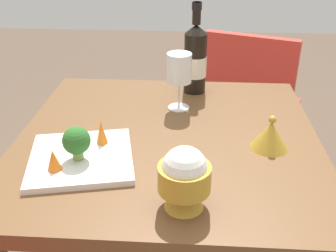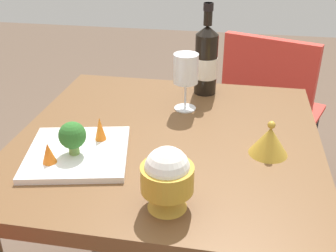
{
  "view_description": "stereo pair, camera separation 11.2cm",
  "coord_description": "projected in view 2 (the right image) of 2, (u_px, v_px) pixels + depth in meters",
  "views": [
    {
      "loc": [
        0.99,
        0.07,
        1.3
      ],
      "look_at": [
        0.0,
        0.0,
        0.78
      ],
      "focal_mm": 43.51,
      "sensor_mm": 36.0,
      "label": 1
    },
    {
      "loc": [
        0.97,
        0.18,
        1.3
      ],
      "look_at": [
        0.0,
        0.0,
        0.78
      ],
      "focal_mm": 43.51,
      "sensor_mm": 36.0,
      "label": 2
    }
  ],
  "objects": [
    {
      "name": "rice_bowl",
      "position": [
        167.0,
        178.0,
        0.82
      ],
      "size": [
        0.11,
        0.11,
        0.14
      ],
      "color": "gold",
      "rests_on": "dining_table"
    },
    {
      "name": "carrot_garnish_left",
      "position": [
        100.0,
        129.0,
        1.07
      ],
      "size": [
        0.03,
        0.03,
        0.06
      ],
      "color": "orange",
      "rests_on": "serving_plate"
    },
    {
      "name": "serving_plate",
      "position": [
        78.0,
        153.0,
        1.03
      ],
      "size": [
        0.3,
        0.3,
        0.02
      ],
      "rotation": [
        0.0,
        0.0,
        0.21
      ],
      "color": "white",
      "rests_on": "dining_table"
    },
    {
      "name": "carrot_garnish_right",
      "position": [
        48.0,
        153.0,
        0.97
      ],
      "size": [
        0.03,
        0.03,
        0.05
      ],
      "color": "orange",
      "rests_on": "serving_plate"
    },
    {
      "name": "broccoli_floret",
      "position": [
        72.0,
        136.0,
        0.99
      ],
      "size": [
        0.07,
        0.07,
        0.09
      ],
      "color": "#729E4C",
      "rests_on": "serving_plate"
    },
    {
      "name": "chair_by_wall",
      "position": [
        269.0,
        104.0,
        1.85
      ],
      "size": [
        0.52,
        0.52,
        0.85
      ],
      "rotation": [
        0.0,
        0.0,
        1.21
      ],
      "color": "red",
      "rests_on": "ground_plane"
    },
    {
      "name": "rice_bowl_lid",
      "position": [
        269.0,
        141.0,
        1.03
      ],
      "size": [
        0.1,
        0.1,
        0.09
      ],
      "color": "gold",
      "rests_on": "dining_table"
    },
    {
      "name": "dining_table",
      "position": [
        168.0,
        165.0,
        1.18
      ],
      "size": [
        0.83,
        0.83,
        0.75
      ],
      "color": "brown",
      "rests_on": "ground_plane"
    },
    {
      "name": "wine_bottle",
      "position": [
        206.0,
        60.0,
        1.35
      ],
      "size": [
        0.08,
        0.08,
        0.3
      ],
      "color": "black",
      "rests_on": "dining_table"
    },
    {
      "name": "wine_glass",
      "position": [
        186.0,
        70.0,
        1.23
      ],
      "size": [
        0.08,
        0.08,
        0.18
      ],
      "color": "white",
      "rests_on": "dining_table"
    }
  ]
}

